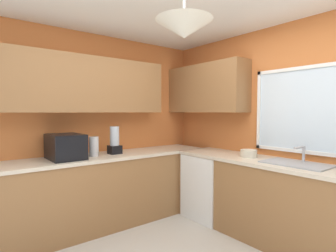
# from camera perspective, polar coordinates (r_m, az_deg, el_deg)

# --- Properties ---
(room_shell) EXTENTS (4.01, 3.54, 2.57)m
(room_shell) POSITION_cam_1_polar(r_m,az_deg,el_deg) (3.06, 0.24, 9.45)
(room_shell) COLOR #D17238
(room_shell) RESTS_ON ground_plane
(counter_run_left) EXTENTS (0.65, 3.15, 0.91)m
(counter_run_left) POSITION_cam_1_polar(r_m,az_deg,el_deg) (3.62, -14.60, -13.17)
(counter_run_left) COLOR olive
(counter_run_left) RESTS_ON ground_plane
(counter_run_back) EXTENTS (3.10, 0.65, 0.91)m
(counter_run_back) POSITION_cam_1_polar(r_m,az_deg,el_deg) (3.24, 25.60, -15.29)
(counter_run_back) COLOR olive
(counter_run_back) RESTS_ON ground_plane
(dishwasher) EXTENTS (0.60, 0.60, 0.86)m
(dishwasher) POSITION_cam_1_polar(r_m,az_deg,el_deg) (3.87, 9.06, -12.39)
(dishwasher) COLOR white
(dishwasher) RESTS_ON ground_plane
(microwave) EXTENTS (0.48, 0.36, 0.29)m
(microwave) POSITION_cam_1_polar(r_m,az_deg,el_deg) (3.37, -20.85, -4.09)
(microwave) COLOR black
(microwave) RESTS_ON counter_run_left
(kettle) EXTENTS (0.11, 0.11, 0.24)m
(kettle) POSITION_cam_1_polar(r_m,az_deg,el_deg) (3.46, -15.39, -4.19)
(kettle) COLOR #B7B7BC
(kettle) RESTS_ON counter_run_left
(sink_assembly) EXTENTS (0.65, 0.40, 0.19)m
(sink_assembly) POSITION_cam_1_polar(r_m,az_deg,el_deg) (3.15, 25.50, -7.15)
(sink_assembly) COLOR #9EA0A5
(sink_assembly) RESTS_ON counter_run_back
(bowl) EXTENTS (0.20, 0.20, 0.09)m
(bowl) POSITION_cam_1_polar(r_m,az_deg,el_deg) (3.43, 16.67, -5.58)
(bowl) COLOR beige
(bowl) RESTS_ON counter_run_back
(blender_appliance) EXTENTS (0.15, 0.15, 0.36)m
(blender_appliance) POSITION_cam_1_polar(r_m,az_deg,el_deg) (3.60, -11.22, -3.23)
(blender_appliance) COLOR black
(blender_appliance) RESTS_ON counter_run_left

